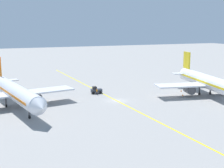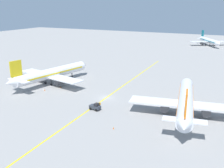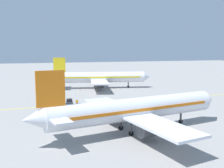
{
  "view_description": "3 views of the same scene",
  "coord_description": "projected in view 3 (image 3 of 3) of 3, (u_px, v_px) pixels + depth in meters",
  "views": [
    {
      "loc": [
        30.19,
        69.08,
        18.33
      ],
      "look_at": [
        1.74,
        1.26,
        4.56
      ],
      "focal_mm": 50.0,
      "sensor_mm": 36.0,
      "label": 1
    },
    {
      "loc": [
        34.64,
        -66.27,
        26.84
      ],
      "look_at": [
        0.07,
        3.85,
        3.33
      ],
      "focal_mm": 42.0,
      "sensor_mm": 36.0,
      "label": 2
    },
    {
      "loc": [
        62.45,
        -18.67,
        13.47
      ],
      "look_at": [
        -5.68,
        3.14,
        3.88
      ],
      "focal_mm": 42.0,
      "sensor_mm": 36.0,
      "label": 3
    }
  ],
  "objects": [
    {
      "name": "airplane_at_gate",
      "position": [
        100.0,
        77.0,
        90.24
      ],
      "size": [
        28.48,
        35.36,
        10.6
      ],
      "color": "white",
      "rests_on": "ground"
    },
    {
      "name": "baggage_tug_dark",
      "position": [
        69.0,
        103.0,
        61.58
      ],
      "size": [
        3.17,
        2.09,
        2.11
      ],
      "color": "#333842",
      "rests_on": "ground"
    },
    {
      "name": "traffic_cone_near_nose",
      "position": [
        96.0,
        90.0,
        84.28
      ],
      "size": [
        0.32,
        0.32,
        0.55
      ],
      "primitive_type": "cone",
      "color": "orange",
      "rests_on": "ground"
    },
    {
      "name": "apron_yellow_centreline",
      "position": [
        107.0,
        102.0,
        66.38
      ],
      "size": [
        3.63,
        119.97,
        0.01
      ],
      "primitive_type": "cube",
      "rotation": [
        0.0,
        0.0,
        0.03
      ],
      "color": "yellow",
      "rests_on": "ground"
    },
    {
      "name": "ground_plane",
      "position": [
        107.0,
        102.0,
        66.38
      ],
      "size": [
        400.0,
        400.0,
        0.0
      ],
      "primitive_type": "plane",
      "color": "gray"
    },
    {
      "name": "traffic_cone_by_wingtip",
      "position": [
        35.0,
        118.0,
        50.43
      ],
      "size": [
        0.32,
        0.32,
        0.55
      ],
      "primitive_type": "cone",
      "color": "orange",
      "rests_on": "ground"
    },
    {
      "name": "traffic_cone_mid_apron",
      "position": [
        80.0,
        90.0,
        85.53
      ],
      "size": [
        0.32,
        0.32,
        0.55
      ],
      "primitive_type": "cone",
      "color": "orange",
      "rests_on": "ground"
    },
    {
      "name": "airplane_adjacent_stand",
      "position": [
        134.0,
        109.0,
        42.51
      ],
      "size": [
        28.48,
        35.42,
        10.6
      ],
      "color": "silver",
      "rests_on": "ground"
    },
    {
      "name": "ground_crew_worker",
      "position": [
        77.0,
        103.0,
        61.7
      ],
      "size": [
        0.38,
        0.51,
        1.68
      ],
      "color": "#23232D",
      "rests_on": "ground"
    }
  ]
}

